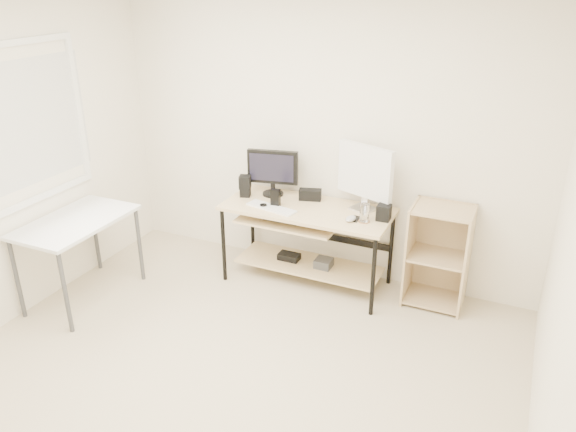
# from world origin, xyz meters

# --- Properties ---
(room) EXTENTS (4.01, 4.01, 2.62)m
(room) POSITION_xyz_m (-0.14, 0.04, 1.32)
(room) COLOR beige
(room) RESTS_ON ground
(desk) EXTENTS (1.50, 0.65, 0.75)m
(desk) POSITION_xyz_m (-0.03, 1.66, 0.54)
(desk) COLOR beige
(desk) RESTS_ON ground
(side_table) EXTENTS (0.60, 1.00, 0.75)m
(side_table) POSITION_xyz_m (-1.68, 0.60, 0.67)
(side_table) COLOR white
(side_table) RESTS_ON ground
(shelf_unit) EXTENTS (0.50, 0.40, 0.90)m
(shelf_unit) POSITION_xyz_m (1.15, 1.82, 0.45)
(shelf_unit) COLOR tan
(shelf_unit) RESTS_ON ground
(black_monitor) EXTENTS (0.47, 0.20, 0.43)m
(black_monitor) POSITION_xyz_m (-0.41, 1.81, 1.00)
(black_monitor) COLOR black
(black_monitor) RESTS_ON desk
(white_imac) EXTENTS (0.53, 0.24, 0.58)m
(white_imac) POSITION_xyz_m (0.46, 1.81, 1.09)
(white_imac) COLOR silver
(white_imac) RESTS_ON desk
(keyboard) EXTENTS (0.49, 0.23, 0.02)m
(keyboard) POSITION_xyz_m (-0.28, 1.50, 0.76)
(keyboard) COLOR white
(keyboard) RESTS_ON desk
(mouse) EXTENTS (0.10, 0.13, 0.04)m
(mouse) POSITION_xyz_m (0.44, 1.54, 0.77)
(mouse) COLOR #B5B5BA
(mouse) RESTS_ON desk
(center_speaker) EXTENTS (0.22, 0.14, 0.10)m
(center_speaker) POSITION_xyz_m (-0.05, 1.83, 0.80)
(center_speaker) COLOR black
(center_speaker) RESTS_ON desk
(speaker_left) EXTENTS (0.13, 0.13, 0.20)m
(speaker_left) POSITION_xyz_m (-0.63, 1.67, 0.86)
(speaker_left) COLOR black
(speaker_left) RESTS_ON desk
(speaker_right) EXTENTS (0.11, 0.11, 0.13)m
(speaker_right) POSITION_xyz_m (0.68, 1.67, 0.82)
(speaker_right) COLOR black
(speaker_right) RESTS_ON desk
(audio_controller) EXTENTS (0.08, 0.06, 0.16)m
(audio_controller) POSITION_xyz_m (-0.27, 1.56, 0.83)
(audio_controller) COLOR black
(audio_controller) RESTS_ON desk
(volume_puck) EXTENTS (0.08, 0.08, 0.03)m
(volume_puck) POSITION_xyz_m (-0.36, 1.50, 0.76)
(volume_puck) COLOR black
(volume_puck) RESTS_ON desk
(smartphone) EXTENTS (0.07, 0.12, 0.01)m
(smartphone) POSITION_xyz_m (0.47, 1.58, 0.75)
(smartphone) COLOR black
(smartphone) RESTS_ON desk
(coaster) EXTENTS (0.12, 0.12, 0.01)m
(coaster) POSITION_xyz_m (0.55, 1.57, 0.75)
(coaster) COLOR #916441
(coaster) RESTS_ON desk
(drinking_glass) EXTENTS (0.09, 0.09, 0.15)m
(drinking_glass) POSITION_xyz_m (0.55, 1.57, 0.83)
(drinking_glass) COLOR white
(drinking_glass) RESTS_ON coaster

